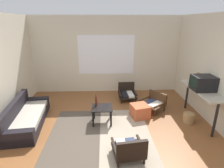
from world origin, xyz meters
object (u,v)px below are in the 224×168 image
(crt_television, at_px, (204,83))
(couch, at_px, (26,117))
(armchair_by_window, at_px, (127,93))
(clay_vase, at_px, (197,81))
(armchair_striped_foreground, at_px, (129,149))
(glass_bottle, at_px, (96,101))
(console_shelf, at_px, (201,93))
(wicker_basket, at_px, (188,118))
(ottoman_orange, at_px, (140,111))
(coffee_table, at_px, (102,111))
(armchair_corner, at_px, (154,102))

(crt_television, bearing_deg, couch, 179.53)
(armchair_by_window, bearing_deg, clay_vase, -35.21)
(armchair_striped_foreground, xyz_separation_m, crt_television, (1.99, 1.32, 0.83))
(glass_bottle, bearing_deg, crt_television, -3.45)
(crt_television, bearing_deg, console_shelf, 85.68)
(couch, xyz_separation_m, clay_vase, (4.44, 0.30, 0.80))
(clay_vase, bearing_deg, glass_bottle, -176.20)
(crt_television, relative_size, wicker_basket, 1.96)
(couch, height_order, glass_bottle, glass_bottle)
(armchair_by_window, distance_m, wicker_basket, 2.11)
(ottoman_orange, relative_size, crt_television, 0.81)
(crt_television, relative_size, clay_vase, 1.58)
(couch, height_order, ottoman_orange, couch)
(armchair_striped_foreground, height_order, wicker_basket, armchair_striped_foreground)
(console_shelf, bearing_deg, armchair_by_window, 138.63)
(armchair_by_window, height_order, console_shelf, console_shelf)
(ottoman_orange, height_order, glass_bottle, glass_bottle)
(armchair_by_window, relative_size, crt_television, 1.13)
(armchair_by_window, distance_m, console_shelf, 2.31)
(coffee_table, xyz_separation_m, wicker_basket, (2.24, -0.08, -0.21))
(armchair_by_window, xyz_separation_m, armchair_striped_foreground, (-0.31, -2.84, -0.00))
(ottoman_orange, relative_size, console_shelf, 0.29)
(couch, bearing_deg, coffee_table, 0.46)
(couch, xyz_separation_m, armchair_by_window, (2.75, 1.49, 0.03))
(coffee_table, relative_size, clay_vase, 1.50)
(coffee_table, height_order, wicker_basket, coffee_table)
(couch, distance_m, coffee_table, 1.93)
(clay_vase, bearing_deg, crt_television, -90.54)
(armchair_striped_foreground, xyz_separation_m, ottoman_orange, (0.51, 1.61, -0.05))
(armchair_striped_foreground, bearing_deg, couch, 150.98)
(console_shelf, height_order, crt_television, crt_television)
(coffee_table, bearing_deg, couch, -179.54)
(armchair_corner, bearing_deg, console_shelf, -33.57)
(armchair_corner, distance_m, crt_television, 1.46)
(armchair_corner, bearing_deg, clay_vase, -20.10)
(ottoman_orange, height_order, wicker_basket, ottoman_orange)
(coffee_table, relative_size, glass_bottle, 1.67)
(ottoman_orange, bearing_deg, couch, -175.11)
(clay_vase, bearing_deg, console_shelf, -90.00)
(coffee_table, height_order, console_shelf, console_shelf)
(crt_television, bearing_deg, ottoman_orange, 168.96)
(coffee_table, distance_m, crt_television, 2.61)
(clay_vase, height_order, wicker_basket, clay_vase)
(armchair_corner, relative_size, crt_television, 1.47)
(couch, xyz_separation_m, armchair_striped_foreground, (2.44, -1.35, 0.03))
(clay_vase, bearing_deg, ottoman_orange, -178.17)
(armchair_striped_foreground, bearing_deg, glass_bottle, 114.21)
(armchair_striped_foreground, height_order, ottoman_orange, armchair_striped_foreground)
(crt_television, bearing_deg, glass_bottle, 176.55)
(armchair_corner, distance_m, clay_vase, 1.29)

